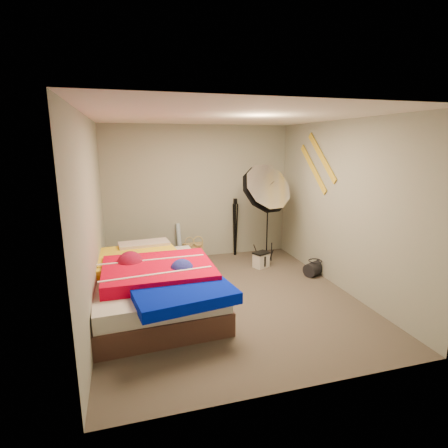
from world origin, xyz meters
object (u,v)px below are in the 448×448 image
object	(u,v)px
tote_bag	(193,253)
camera_case	(261,260)
duffel_bag	(315,268)
photo_umbrella	(265,190)
camera_tripod	(235,223)
wrapping_roll	(179,242)
bed	(154,284)

from	to	relation	value
tote_bag	camera_case	distance (m)	1.26
duffel_bag	photo_umbrella	world-z (taller)	photo_umbrella
camera_case	camera_tripod	xyz separation A→B (m)	(-0.24, 0.81, 0.52)
wrapping_roll	bed	bearing A→B (deg)	-108.65
camera_case	bed	size ratio (longest dim) A/B	0.10
bed	duffel_bag	bearing A→B (deg)	9.19
bed	tote_bag	bearing A→B (deg)	62.39
duffel_bag	tote_bag	bearing A→B (deg)	119.84
tote_bag	camera_case	size ratio (longest dim) A/B	1.44
wrapping_roll	photo_umbrella	xyz separation A→B (m)	(1.41, -0.73, 1.03)
tote_bag	wrapping_roll	size ratio (longest dim) A/B	0.53
duffel_bag	camera_tripod	xyz separation A→B (m)	(-0.97, 1.40, 0.53)
wrapping_roll	photo_umbrella	distance (m)	1.89
tote_bag	photo_umbrella	bearing A→B (deg)	-26.57
photo_umbrella	duffel_bag	bearing A→B (deg)	-46.72
camera_case	photo_umbrella	world-z (taller)	photo_umbrella
camera_case	wrapping_roll	bearing A→B (deg)	123.47
tote_bag	bed	size ratio (longest dim) A/B	0.15
bed	photo_umbrella	distance (m)	2.56
duffel_bag	bed	xyz separation A→B (m)	(-2.69, -0.44, 0.21)
camera_case	photo_umbrella	bearing A→B (deg)	28.92
tote_bag	photo_umbrella	xyz separation A→B (m)	(1.19, -0.49, 1.19)
camera_case	tote_bag	bearing A→B (deg)	127.49
duffel_bag	bed	bearing A→B (deg)	161.81
bed	wrapping_roll	bearing A→B (deg)	71.35
wrapping_roll	tote_bag	bearing A→B (deg)	-47.66
photo_umbrella	camera_tripod	size ratio (longest dim) A/B	1.69
wrapping_roll	duffel_bag	xyz separation A→B (m)	(2.06, -1.43, -0.23)
wrapping_roll	camera_case	size ratio (longest dim) A/B	2.70
duffel_bag	camera_tripod	size ratio (longest dim) A/B	0.33
wrapping_roll	camera_tripod	bearing A→B (deg)	-1.39
wrapping_roll	camera_case	world-z (taller)	wrapping_roll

